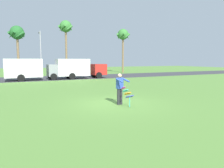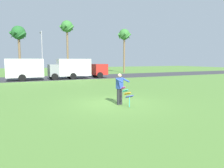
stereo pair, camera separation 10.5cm
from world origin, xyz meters
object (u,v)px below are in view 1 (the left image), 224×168
at_px(person_kite_flyer, 120,88).
at_px(palm_tree_right_near, 17,35).
at_px(palm_tree_centre_far, 66,29).
at_px(parked_truck_red_cab, 79,68).
at_px(palm_tree_far_left, 123,36).
at_px(parked_truck_grey_van, 31,69).
at_px(kite_held, 127,94).
at_px(streetlight_pole, 41,50).

xyz_separation_m(person_kite_flyer, palm_tree_right_near, (-4.53, 25.63, 5.42)).
bearing_deg(person_kite_flyer, palm_tree_centre_far, 82.79).
relative_size(parked_truck_red_cab, palm_tree_far_left, 0.79).
bearing_deg(palm_tree_right_near, parked_truck_red_cab, -50.45).
relative_size(parked_truck_grey_van, parked_truck_red_cab, 1.00).
bearing_deg(parked_truck_grey_van, palm_tree_centre_far, 57.48).
distance_m(person_kite_flyer, parked_truck_red_cab, 17.18).
bearing_deg(palm_tree_far_left, kite_held, -117.86).
relative_size(parked_truck_red_cab, palm_tree_right_near, 0.87).
bearing_deg(palm_tree_centre_far, kite_held, -96.80).
xyz_separation_m(palm_tree_centre_far, streetlight_pole, (-4.79, -3.10, -4.03)).
bearing_deg(parked_truck_red_cab, palm_tree_right_near, 129.55).
distance_m(kite_held, parked_truck_grey_van, 17.95).
distance_m(palm_tree_right_near, palm_tree_far_left, 18.97).
bearing_deg(kite_held, palm_tree_centre_far, 83.20).
distance_m(parked_truck_red_cab, palm_tree_centre_far, 12.71).
distance_m(person_kite_flyer, palm_tree_centre_far, 28.89).
height_order(person_kite_flyer, palm_tree_centre_far, palm_tree_centre_far).
relative_size(person_kite_flyer, palm_tree_centre_far, 0.18).
xyz_separation_m(kite_held, palm_tree_right_near, (-4.66, 26.24, 5.70)).
bearing_deg(palm_tree_right_near, person_kite_flyer, -79.98).
xyz_separation_m(kite_held, palm_tree_centre_far, (3.39, 28.41, 7.35)).
bearing_deg(palm_tree_right_near, kite_held, -79.94).
relative_size(parked_truck_red_cab, palm_tree_centre_far, 0.71).
height_order(palm_tree_far_left, streetlight_pole, palm_tree_far_left).
distance_m(person_kite_flyer, palm_tree_right_near, 26.58).
distance_m(palm_tree_centre_far, palm_tree_far_left, 11.02).
relative_size(palm_tree_far_left, streetlight_pole, 1.22).
height_order(parked_truck_grey_van, palm_tree_right_near, palm_tree_right_near).
relative_size(kite_held, palm_tree_right_near, 0.13).
bearing_deg(kite_held, palm_tree_right_near, 100.06).
bearing_deg(palm_tree_far_left, palm_tree_centre_far, 172.78).
distance_m(parked_truck_grey_van, parked_truck_red_cab, 6.00).
bearing_deg(palm_tree_centre_far, parked_truck_red_cab, -94.73).
xyz_separation_m(palm_tree_right_near, palm_tree_far_left, (18.94, 0.78, 0.74)).
relative_size(person_kite_flyer, palm_tree_far_left, 0.20).
bearing_deg(palm_tree_far_left, person_kite_flyer, -118.63).
bearing_deg(person_kite_flyer, parked_truck_grey_van, 101.27).
xyz_separation_m(palm_tree_far_left, streetlight_pole, (-15.69, -1.72, -3.12)).
bearing_deg(palm_tree_right_near, parked_truck_grey_van, -82.47).
xyz_separation_m(person_kite_flyer, palm_tree_far_left, (14.42, 26.41, 6.16)).
xyz_separation_m(person_kite_flyer, streetlight_pole, (-1.27, 24.69, 3.05)).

